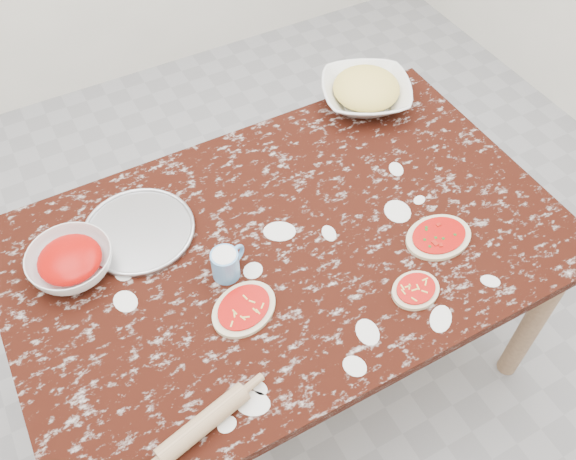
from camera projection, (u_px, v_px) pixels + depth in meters
The scene contains 10 objects.
ground at pixel (288, 361), 2.36m from camera, with size 4.00×4.00×0.00m, color gray.
worktable at pixel (288, 258), 1.84m from camera, with size 1.60×1.00×0.75m.
pizza_tray at pixel (139, 232), 1.79m from camera, with size 0.32×0.32×0.01m, color #B2B2B7.
sauce_bowl at pixel (71, 263), 1.68m from camera, with size 0.23×0.23×0.07m, color white.
cheese_bowl at pixel (366, 94), 2.14m from camera, with size 0.31×0.31×0.08m, color white.
flour_mug at pixel (226, 263), 1.67m from camera, with size 0.11×0.08×0.09m.
pizza_left at pixel (244, 309), 1.63m from camera, with size 0.23×0.21×0.02m.
pizza_mid at pixel (416, 290), 1.66m from camera, with size 0.15×0.13×0.02m.
pizza_right at pixel (438, 237), 1.78m from camera, with size 0.20×0.15×0.02m.
rolling_pin at pixel (203, 424), 1.41m from camera, with size 0.05×0.05×0.24m, color tan.
Camera 1 is at (-0.52, -0.96, 2.15)m, focal length 38.34 mm.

